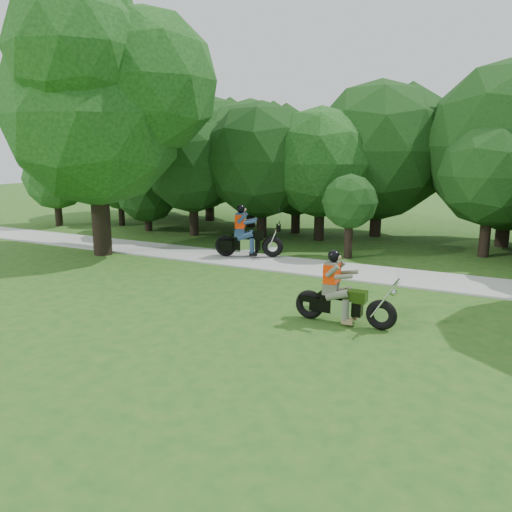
% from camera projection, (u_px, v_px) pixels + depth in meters
% --- Properties ---
extents(ground, '(100.00, 100.00, 0.00)m').
position_uv_depth(ground, '(290.00, 380.00, 8.54)').
color(ground, '#215217').
rests_on(ground, ground).
extents(walkway, '(60.00, 2.20, 0.06)m').
position_uv_depth(walkway, '(392.00, 276.00, 15.50)').
color(walkway, '#AAAAA5').
rests_on(walkway, ground).
extents(tree_line, '(40.23, 11.74, 7.66)m').
position_uv_depth(tree_line, '(457.00, 156.00, 20.19)').
color(tree_line, black).
rests_on(tree_line, ground).
extents(big_tree_west, '(8.64, 6.56, 9.96)m').
position_uv_depth(big_tree_west, '(99.00, 97.00, 18.01)').
color(big_tree_west, black).
rests_on(big_tree_west, ground).
extents(chopper_motorcycle, '(2.36, 0.63, 1.69)m').
position_uv_depth(chopper_motorcycle, '(340.00, 297.00, 11.24)').
color(chopper_motorcycle, black).
rests_on(chopper_motorcycle, ground).
extents(touring_motorcycle, '(2.39, 1.43, 1.90)m').
position_uv_depth(touring_motorcycle, '(245.00, 238.00, 18.06)').
color(touring_motorcycle, black).
rests_on(touring_motorcycle, walkway).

